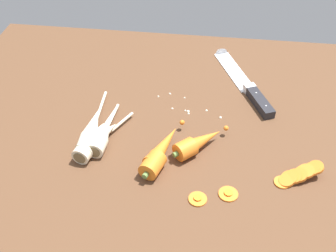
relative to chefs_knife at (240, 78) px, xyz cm
name	(u,v)px	position (x,y,z in cm)	size (l,w,h in cm)	color
ground_plane	(169,131)	(-17.16, -21.63, -2.65)	(120.00, 90.00, 4.00)	brown
chefs_knife	(240,78)	(0.00, 0.00, 0.00)	(17.09, 33.12, 4.18)	silver
whole_carrot	(162,152)	(-17.31, -32.88, 1.45)	(8.79, 18.87, 4.20)	orange
whole_carrot_second	(198,143)	(-9.74, -29.13, 1.45)	(12.34, 11.79, 4.20)	orange
parsnip_front	(102,134)	(-31.69, -29.03, 1.33)	(4.72, 18.39, 4.00)	beige
parsnip_mid_left	(91,130)	(-34.55, -27.97, 1.33)	(4.51, 23.86, 4.00)	beige
parsnip_mid_right	(92,140)	(-33.51, -31.08, 1.33)	(6.25, 18.93, 4.00)	beige
parsnip_back	(99,138)	(-32.09, -30.20, 1.33)	(10.26, 16.86, 4.00)	beige
carrot_slice_stack	(298,175)	(11.88, -35.24, 0.66)	(10.26, 6.57, 3.83)	orange
carrot_slice_stray_near	(198,198)	(-8.59, -43.43, -0.29)	(3.78, 3.78, 0.70)	orange
carrot_slice_stray_mid	(228,193)	(-2.51, -41.33, -0.29)	(4.03, 4.03, 0.70)	orange
mince_crumbs	(190,107)	(-12.77, -14.51, -0.33)	(17.16, 8.82, 0.79)	silver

